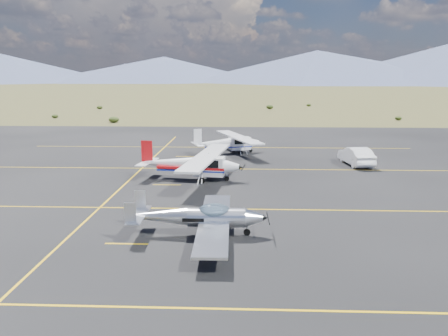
% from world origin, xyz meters
% --- Properties ---
extents(ground, '(1600.00, 1600.00, 0.00)m').
position_xyz_m(ground, '(0.00, 0.00, 0.00)').
color(ground, '#383D1C').
rests_on(ground, ground).
extents(apron, '(72.00, 72.00, 0.02)m').
position_xyz_m(apron, '(0.00, 7.00, 0.00)').
color(apron, black).
rests_on(apron, ground).
extents(aircraft_low_wing, '(6.30, 8.82, 1.92)m').
position_xyz_m(aircraft_low_wing, '(0.29, -2.28, 0.92)').
color(aircraft_low_wing, silver).
rests_on(aircraft_low_wing, apron).
extents(aircraft_cessna, '(6.76, 11.18, 2.82)m').
position_xyz_m(aircraft_cessna, '(-1.42, 9.15, 1.25)').
color(aircraft_cessna, white).
rests_on(aircraft_cessna, apron).
extents(aircraft_plain, '(7.10, 9.90, 2.55)m').
position_xyz_m(aircraft_plain, '(0.96, 20.22, 1.14)').
color(aircraft_plain, white).
rests_on(aircraft_plain, apron).
extents(sedan, '(2.20, 4.91, 1.56)m').
position_xyz_m(sedan, '(12.07, 15.09, 0.79)').
color(sedan, white).
rests_on(sedan, apron).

